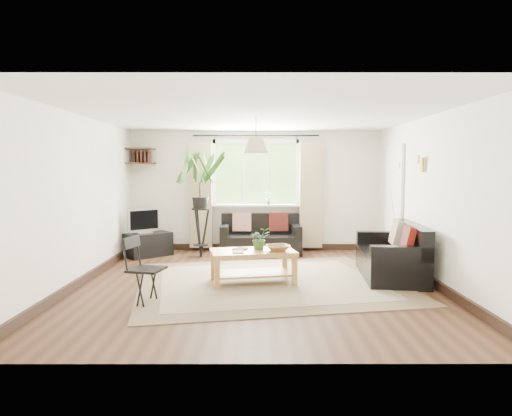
{
  "coord_description": "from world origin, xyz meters",
  "views": [
    {
      "loc": [
        -0.01,
        -6.46,
        1.63
      ],
      "look_at": [
        0.0,
        0.4,
        1.05
      ],
      "focal_mm": 32.0,
      "sensor_mm": 36.0,
      "label": 1
    }
  ],
  "objects_px": {
    "folding_chair": "(147,271)",
    "sofa_right": "(390,252)",
    "tv_stand": "(148,245)",
    "coffee_table": "(253,267)",
    "sofa_back": "(261,235)",
    "palm_stand": "(200,204)"
  },
  "relations": [
    {
      "from": "tv_stand",
      "to": "sofa_back",
      "type": "bearing_deg",
      "value": -34.31
    },
    {
      "from": "sofa_back",
      "to": "folding_chair",
      "type": "xyz_separation_m",
      "value": [
        -1.42,
        -3.32,
        0.04
      ]
    },
    {
      "from": "coffee_table",
      "to": "tv_stand",
      "type": "relative_size",
      "value": 1.43
    },
    {
      "from": "sofa_back",
      "to": "folding_chair",
      "type": "distance_m",
      "value": 3.61
    },
    {
      "from": "coffee_table",
      "to": "tv_stand",
      "type": "xyz_separation_m",
      "value": [
        -1.98,
        2.07,
        -0.02
      ]
    },
    {
      "from": "sofa_right",
      "to": "coffee_table",
      "type": "height_order",
      "value": "sofa_right"
    },
    {
      "from": "sofa_right",
      "to": "tv_stand",
      "type": "xyz_separation_m",
      "value": [
        -4.06,
        1.69,
        -0.17
      ]
    },
    {
      "from": "tv_stand",
      "to": "folding_chair",
      "type": "xyz_separation_m",
      "value": [
        0.7,
        -3.05,
        0.19
      ]
    },
    {
      "from": "coffee_table",
      "to": "folding_chair",
      "type": "relative_size",
      "value": 1.45
    },
    {
      "from": "sofa_right",
      "to": "palm_stand",
      "type": "height_order",
      "value": "palm_stand"
    },
    {
      "from": "palm_stand",
      "to": "folding_chair",
      "type": "distance_m",
      "value": 3.11
    },
    {
      "from": "sofa_back",
      "to": "folding_chair",
      "type": "height_order",
      "value": "folding_chair"
    },
    {
      "from": "sofa_right",
      "to": "coffee_table",
      "type": "distance_m",
      "value": 2.11
    },
    {
      "from": "palm_stand",
      "to": "sofa_right",
      "type": "bearing_deg",
      "value": -28.77
    },
    {
      "from": "sofa_right",
      "to": "coffee_table",
      "type": "relative_size",
      "value": 1.39
    },
    {
      "from": "coffee_table",
      "to": "folding_chair",
      "type": "xyz_separation_m",
      "value": [
        -1.28,
        -0.98,
        0.17
      ]
    },
    {
      "from": "sofa_back",
      "to": "palm_stand",
      "type": "distance_m",
      "value": 1.32
    },
    {
      "from": "sofa_back",
      "to": "coffee_table",
      "type": "height_order",
      "value": "sofa_back"
    },
    {
      "from": "folding_chair",
      "to": "sofa_right",
      "type": "bearing_deg",
      "value": -54.2
    },
    {
      "from": "tv_stand",
      "to": "coffee_table",
      "type": "bearing_deg",
      "value": -87.95
    },
    {
      "from": "palm_stand",
      "to": "coffee_table",
      "type": "bearing_deg",
      "value": -64.33
    },
    {
      "from": "sofa_back",
      "to": "folding_chair",
      "type": "relative_size",
      "value": 1.89
    }
  ]
}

